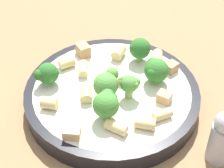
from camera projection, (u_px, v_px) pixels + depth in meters
ground_plane at (112, 103)px, 0.56m from camera, size 2.00×2.00×0.00m
pasta_bowl at (112, 95)px, 0.55m from camera, size 0.26×0.26×0.03m
broccoli_floret_0 at (130, 85)px, 0.52m from camera, size 0.03×0.03×0.04m
broccoli_floret_1 at (107, 104)px, 0.49m from camera, size 0.04×0.04×0.04m
broccoli_floret_2 at (47, 74)px, 0.54m from camera, size 0.03×0.04×0.04m
broccoli_floret_3 at (106, 83)px, 0.52m from camera, size 0.04×0.04×0.04m
broccoli_floret_4 at (140, 49)px, 0.58m from camera, size 0.03×0.03×0.04m
broccoli_floret_5 at (156, 70)px, 0.54m from camera, size 0.04×0.04×0.04m
rigatoni_0 at (83, 69)px, 0.57m from camera, size 0.03×0.02×0.01m
rigatoni_1 at (116, 127)px, 0.48m from camera, size 0.02×0.03×0.02m
rigatoni_2 at (86, 94)px, 0.53m from camera, size 0.03×0.02×0.02m
rigatoni_3 at (67, 63)px, 0.58m from camera, size 0.03×0.03×0.02m
rigatoni_4 at (157, 58)px, 0.59m from camera, size 0.03×0.02×0.02m
rigatoni_5 at (145, 123)px, 0.48m from camera, size 0.02×0.03×0.02m
rigatoni_6 at (49, 103)px, 0.51m from camera, size 0.02×0.02×0.02m
rigatoni_7 at (162, 115)px, 0.50m from camera, size 0.02×0.03×0.01m
rigatoni_8 at (117, 52)px, 0.60m from camera, size 0.03×0.02×0.02m
chicken_chunk_0 at (83, 50)px, 0.60m from camera, size 0.03×0.03×0.02m
chicken_chunk_1 at (124, 77)px, 0.55m from camera, size 0.02×0.02×0.01m
chicken_chunk_2 at (164, 97)px, 0.52m from camera, size 0.02×0.02×0.01m
chicken_chunk_3 at (171, 67)px, 0.57m from camera, size 0.02×0.02×0.01m
chicken_chunk_4 at (72, 132)px, 0.47m from camera, size 0.02×0.02×0.01m
pepper_shaker at (223, 137)px, 0.46m from camera, size 0.03×0.03×0.08m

